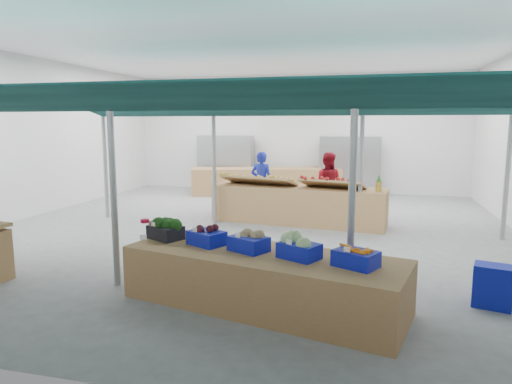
% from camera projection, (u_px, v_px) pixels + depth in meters
% --- Properties ---
extents(floor, '(13.00, 13.00, 0.00)m').
position_uv_depth(floor, '(248.00, 230.00, 10.62)').
color(floor, slate).
rests_on(floor, ground).
extents(hall, '(13.00, 13.00, 13.00)m').
position_uv_depth(hall, '(263.00, 116.00, 11.61)').
color(hall, silver).
rests_on(hall, ground).
extents(pole_grid, '(10.00, 4.60, 3.00)m').
position_uv_depth(pole_grid, '(262.00, 158.00, 8.49)').
color(pole_grid, gray).
rests_on(pole_grid, floor).
extents(awnings, '(9.50, 7.08, 0.30)m').
position_uv_depth(awnings, '(262.00, 106.00, 8.35)').
color(awnings, '#092929').
rests_on(awnings, pole_grid).
extents(back_shelving_left, '(2.00, 0.50, 2.00)m').
position_uv_depth(back_shelving_left, '(226.00, 163.00, 16.84)').
color(back_shelving_left, '#B23F33').
rests_on(back_shelving_left, floor).
extents(back_shelving_right, '(2.00, 0.50, 2.00)m').
position_uv_depth(back_shelving_right, '(350.00, 166.00, 15.74)').
color(back_shelving_right, '#B23F33').
rests_on(back_shelving_right, floor).
extents(veg_counter, '(3.98, 2.11, 0.74)m').
position_uv_depth(veg_counter, '(262.00, 279.00, 6.15)').
color(veg_counter, olive).
rests_on(veg_counter, floor).
extents(fruit_counter, '(4.35, 1.48, 0.91)m').
position_uv_depth(fruit_counter, '(298.00, 205.00, 11.30)').
color(fruit_counter, olive).
rests_on(fruit_counter, floor).
extents(far_counter, '(5.22, 2.41, 0.92)m').
position_uv_depth(far_counter, '(266.00, 181.00, 15.93)').
color(far_counter, olive).
rests_on(far_counter, floor).
extents(crate_stack, '(0.56, 0.45, 0.58)m').
position_uv_depth(crate_stack, '(493.00, 286.00, 6.12)').
color(crate_stack, '#0F18A7').
rests_on(crate_stack, floor).
extents(vendor_left, '(0.66, 0.47, 1.71)m').
position_uv_depth(vendor_left, '(262.00, 182.00, 12.59)').
color(vendor_left, '#1B28B4').
rests_on(vendor_left, floor).
extents(vendor_right, '(0.89, 0.73, 1.71)m').
position_uv_depth(vendor_right, '(327.00, 184.00, 12.15)').
color(vendor_right, maroon).
rests_on(vendor_right, floor).
extents(crate_broccoli, '(0.60, 0.54, 0.35)m').
position_uv_depth(crate_broccoli, '(166.00, 228.00, 6.83)').
color(crate_broccoli, black).
rests_on(crate_broccoli, veg_counter).
extents(crate_beets, '(0.60, 0.54, 0.29)m').
position_uv_depth(crate_beets, '(207.00, 236.00, 6.49)').
color(crate_beets, '#0F18A7').
rests_on(crate_beets, veg_counter).
extents(crate_celeriac, '(0.60, 0.54, 0.31)m').
position_uv_depth(crate_celeriac, '(249.00, 241.00, 6.17)').
color(crate_celeriac, '#0F18A7').
rests_on(crate_celeriac, veg_counter).
extents(crate_cabbage, '(0.60, 0.54, 0.35)m').
position_uv_depth(crate_cabbage, '(299.00, 246.00, 5.83)').
color(crate_cabbage, '#0F18A7').
rests_on(crate_cabbage, veg_counter).
extents(crate_carrots, '(0.60, 0.54, 0.29)m').
position_uv_depth(crate_carrots, '(356.00, 258.00, 5.50)').
color(crate_carrots, '#0F18A7').
rests_on(crate_carrots, veg_counter).
extents(sparrow, '(0.12, 0.09, 0.11)m').
position_uv_depth(sparrow, '(151.00, 223.00, 6.77)').
color(sparrow, brown).
rests_on(sparrow, crate_broccoli).
extents(pole_ribbon, '(0.12, 0.12, 0.28)m').
position_uv_depth(pole_ribbon, '(145.00, 222.00, 6.38)').
color(pole_ribbon, '#B90C2D').
rests_on(pole_ribbon, pole_grid).
extents(apple_heap_yellow, '(2.01, 1.10, 0.27)m').
position_uv_depth(apple_heap_yellow, '(258.00, 179.00, 11.47)').
color(apple_heap_yellow, '#997247').
rests_on(apple_heap_yellow, fruit_counter).
extents(apple_heap_red, '(1.62, 1.01, 0.27)m').
position_uv_depth(apple_heap_red, '(332.00, 182.00, 10.82)').
color(apple_heap_red, '#997247').
rests_on(apple_heap_red, fruit_counter).
extents(pineapple, '(0.14, 0.14, 0.39)m').
position_uv_depth(pineapple, '(379.00, 183.00, 10.44)').
color(pineapple, '#8C6019').
rests_on(pineapple, fruit_counter).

